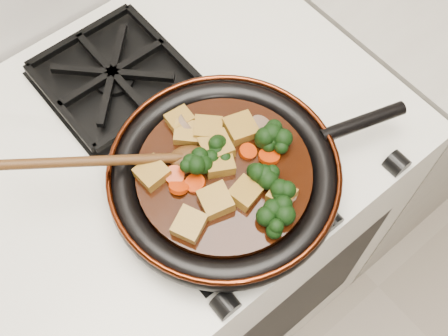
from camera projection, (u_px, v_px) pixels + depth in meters
stove at (182, 235)px, 1.31m from camera, size 0.76×0.60×0.90m
burner_grate_front at (217, 191)px, 0.85m from camera, size 0.23×0.23×0.03m
burner_grate_back at (114, 76)px, 0.95m from camera, size 0.23×0.23×0.03m
skillet at (225, 176)px, 0.83m from camera, size 0.46×0.35×0.05m
braising_sauce at (224, 175)px, 0.82m from camera, size 0.26×0.26×0.02m
tofu_cube_0 at (216, 148)px, 0.82m from camera, size 0.05×0.05×0.03m
tofu_cube_1 at (208, 130)px, 0.84m from camera, size 0.06×0.06×0.03m
tofu_cube_2 at (186, 133)px, 0.84m from camera, size 0.05×0.05×0.02m
tofu_cube_3 at (189, 225)px, 0.77m from camera, size 0.05×0.05×0.03m
tofu_cube_4 at (219, 163)px, 0.81m from camera, size 0.06×0.05×0.03m
tofu_cube_5 at (180, 120)px, 0.85m from camera, size 0.04×0.04×0.02m
tofu_cube_6 at (216, 201)px, 0.78m from camera, size 0.05×0.05×0.03m
tofu_cube_7 at (282, 196)px, 0.79m from camera, size 0.04×0.04×0.02m
tofu_cube_8 at (240, 129)px, 0.84m from camera, size 0.06×0.05×0.03m
tofu_cube_9 at (152, 173)px, 0.81m from camera, size 0.04×0.04×0.02m
tofu_cube_10 at (244, 193)px, 0.79m from camera, size 0.05×0.05×0.03m
broccoli_floret_0 at (277, 145)px, 0.83m from camera, size 0.07×0.07×0.07m
broccoli_floret_1 at (265, 173)px, 0.80m from camera, size 0.09×0.08×0.06m
broccoli_floret_2 at (273, 141)px, 0.83m from camera, size 0.08×0.08×0.05m
broccoli_floret_3 at (279, 198)px, 0.79m from camera, size 0.06×0.07×0.06m
broccoli_floret_4 at (218, 155)px, 0.82m from camera, size 0.08×0.08×0.07m
broccoli_floret_5 at (197, 168)px, 0.80m from camera, size 0.08×0.09×0.07m
broccoli_floret_6 at (276, 220)px, 0.77m from camera, size 0.07×0.06×0.06m
carrot_coin_0 at (281, 196)px, 0.79m from camera, size 0.03×0.03×0.02m
carrot_coin_1 at (195, 183)px, 0.80m from camera, size 0.03×0.03×0.02m
carrot_coin_2 at (248, 152)px, 0.83m from camera, size 0.03×0.03×0.02m
carrot_coin_3 at (269, 156)px, 0.82m from camera, size 0.03×0.03×0.02m
carrot_coin_4 at (179, 187)px, 0.80m from camera, size 0.03×0.03×0.02m
carrot_coin_5 at (174, 175)px, 0.81m from camera, size 0.03×0.03×0.02m
mushroom_slice_0 at (285, 193)px, 0.79m from camera, size 0.04×0.04×0.02m
mushroom_slice_1 at (188, 124)px, 0.85m from camera, size 0.03×0.04×0.03m
mushroom_slice_2 at (261, 125)px, 0.85m from camera, size 0.04×0.04×0.02m
wooden_spoon at (136, 159)px, 0.80m from camera, size 0.15×0.10×0.26m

